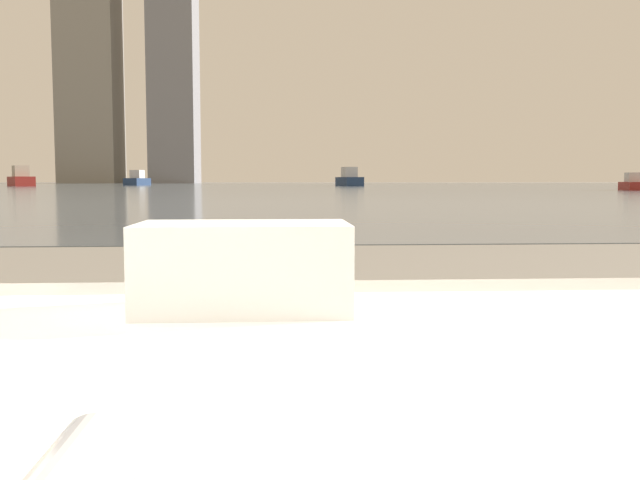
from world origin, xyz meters
TOP-DOWN VIEW (x-y plane):
  - towel_stack at (-0.04, 0.87)m, footprint 0.29×0.17m
  - harbor_water at (0.00, 62.00)m, footprint 180.00×110.00m
  - harbor_boat_0 at (-14.74, 76.97)m, footprint 2.20×4.51m
  - harbor_boat_1 at (6.99, 67.73)m, footprint 2.31×5.00m
  - harbor_boat_2 at (21.07, 40.93)m, footprint 1.55×2.93m
  - harbor_boat_3 at (-23.74, 68.07)m, footprint 3.92×5.32m
  - skyline_tower_2 at (-16.37, 118.00)m, footprint 7.20×10.72m

SIDE VIEW (x-z plane):
  - harbor_water at x=0.00m, z-range 0.00..0.01m
  - harbor_boat_2 at x=21.07m, z-range -0.14..0.90m
  - towel_stack at x=-0.04m, z-range 0.49..0.61m
  - harbor_boat_0 at x=-14.74m, z-range -0.23..1.39m
  - harbor_boat_1 at x=6.99m, z-range -0.26..1.55m
  - harbor_boat_3 at x=-23.74m, z-range -0.27..1.64m
  - skyline_tower_2 at x=-16.37m, z-range 0.00..40.20m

